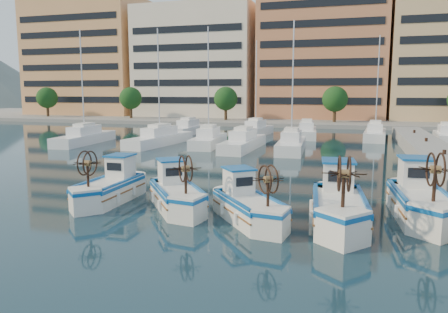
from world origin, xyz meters
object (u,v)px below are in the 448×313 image
fishing_boat_c (248,204)px  fishing_boat_e (420,198)px  fishing_boat_d (339,203)px  fishing_boat_b (176,192)px  fishing_boat_a (111,186)px

fishing_boat_c → fishing_boat_e: fishing_boat_e is taller
fishing_boat_c → fishing_boat_d: size_ratio=0.84×
fishing_boat_b → fishing_boat_d: bearing=-38.4°
fishing_boat_b → fishing_boat_c: (3.65, -0.99, -0.02)m
fishing_boat_b → fishing_boat_c: size_ratio=1.04×
fishing_boat_a → fishing_boat_d: size_ratio=0.87×
fishing_boat_a → fishing_boat_b: fishing_boat_a is taller
fishing_boat_a → fishing_boat_e: size_ratio=0.87×
fishing_boat_b → fishing_boat_e: (10.55, 1.50, 0.11)m
fishing_boat_a → fishing_boat_d: (10.91, -0.67, 0.10)m
fishing_boat_a → fishing_boat_d: 10.94m
fishing_boat_a → fishing_boat_b: (3.63, -0.34, -0.01)m
fishing_boat_b → fishing_boat_e: fishing_boat_e is taller
fishing_boat_e → fishing_boat_b: bearing=-176.7°
fishing_boat_c → fishing_boat_e: (6.90, 2.49, 0.13)m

